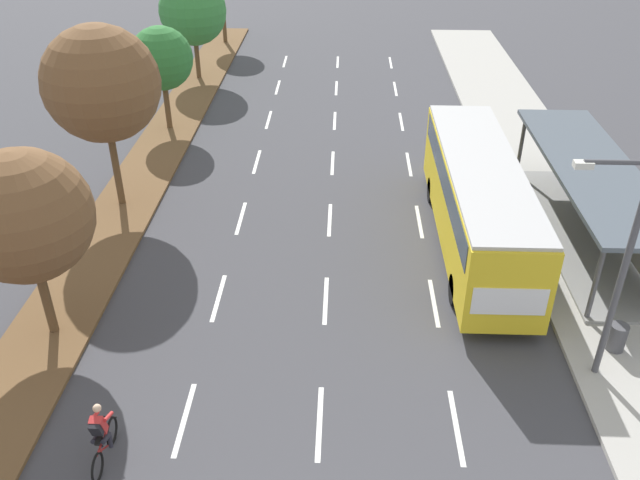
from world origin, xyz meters
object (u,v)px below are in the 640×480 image
median_tree_fourth (161,59)px  bus (478,196)px  cyclist (102,436)px  trash_bin (617,337)px  streetlight (620,258)px  bus_shelter (594,194)px  median_tree_third (101,84)px  median_tree_second (24,216)px  median_tree_fifth (193,11)px

median_tree_fourth → bus: bearing=-38.2°
cyclist → trash_bin: 14.24m
trash_bin → streetlight: bearing=-136.9°
bus_shelter → streetlight: 7.94m
cyclist → trash_bin: bearing=17.9°
bus_shelter → trash_bin: size_ratio=12.90×
median_tree_fourth → trash_bin: (16.86, -16.52, -3.06)m
bus_shelter → trash_bin: bearing=-99.6°
bus_shelter → bus: 4.33m
median_tree_third → bus: bearing=-10.9°
median_tree_second → trash_bin: 16.97m
median_tree_third → streetlight: median_tree_third is taller
bus_shelter → median_tree_second: (-17.69, -6.13, 2.20)m
cyclist → median_tree_third: 13.89m
bus → median_tree_fifth: (-13.73, 18.88, 2.00)m
bus_shelter → median_tree_second: size_ratio=1.88×
median_tree_fourth → median_tree_third: bearing=-90.5°
bus → trash_bin: 6.76m
median_tree_fifth → trash_bin: size_ratio=6.97×
cyclist → streetlight: size_ratio=0.28×
bus_shelter → median_tree_fifth: (-18.00, 18.23, 2.20)m
bus → cyclist: 14.55m
median_tree_second → bus: bearing=22.3°
bus_shelter → streetlight: (-2.11, -7.38, 2.02)m
cyclist → median_tree_third: bearing=104.8°
cyclist → median_tree_fourth: median_tree_fourth is taller
bus_shelter → cyclist: 18.21m
cyclist → median_tree_fourth: size_ratio=0.36×
bus → trash_bin: (3.20, -5.77, -1.49)m
cyclist → bus_shelter: bearing=36.4°
cyclist → streetlight: (12.51, 3.42, 3.10)m
median_tree_fourth → trash_bin: 23.80m
trash_bin → bus: bearing=119.0°
median_tree_third → cyclist: bearing=-75.2°
streetlight → median_tree_second: bearing=175.4°
bus_shelter → streetlight: streetlight is taller
cyclist → trash_bin: (13.55, 4.38, -0.22)m
median_tree_fourth → median_tree_fifth: (-0.07, 8.12, 0.43)m
median_tree_fourth → trash_bin: size_ratio=5.95×
median_tree_fifth → cyclist: bearing=-83.4°
cyclist → median_tree_fifth: median_tree_fifth is taller
streetlight → trash_bin: bearing=43.1°
trash_bin → median_tree_fifth: bearing=124.5°
median_tree_second → median_tree_fourth: median_tree_second is taller
median_tree_third → streetlight: bearing=-30.5°
bus → cyclist: size_ratio=6.20×
bus → median_tree_third: 14.29m
cyclist → median_tree_second: bearing=123.3°
cyclist → median_tree_fifth: (-3.38, 29.03, 3.27)m
bus → trash_bin: bus is taller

